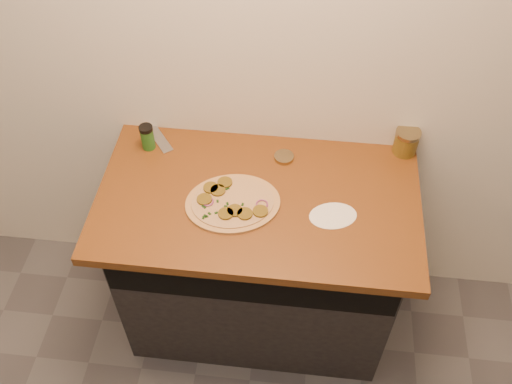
# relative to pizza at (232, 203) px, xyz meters

# --- Properties ---
(cabinet) EXTENTS (1.10, 0.60, 0.86)m
(cabinet) POSITION_rel_pizza_xyz_m (0.09, 0.08, -0.48)
(cabinet) COLOR black
(cabinet) RESTS_ON ground
(countertop) EXTENTS (1.20, 0.70, 0.04)m
(countertop) POSITION_rel_pizza_xyz_m (0.09, 0.05, -0.03)
(countertop) COLOR brown
(countertop) RESTS_ON cabinet
(pizza) EXTENTS (0.41, 0.41, 0.02)m
(pizza) POSITION_rel_pizza_xyz_m (0.00, 0.00, 0.00)
(pizza) COLOR tan
(pizza) RESTS_ON countertop
(chefs_knife) EXTENTS (0.23, 0.28, 0.02)m
(chefs_knife) POSITION_rel_pizza_xyz_m (-0.41, 0.39, -0.00)
(chefs_knife) COLOR #B7BAC1
(chefs_knife) RESTS_ON countertop
(mason_jar_lid) EXTENTS (0.10, 0.10, 0.02)m
(mason_jar_lid) POSITION_rel_pizza_xyz_m (0.17, 0.25, -0.00)
(mason_jar_lid) COLOR #8E7C52
(mason_jar_lid) RESTS_ON countertop
(salsa_jar) EXTENTS (0.10, 0.10, 0.11)m
(salsa_jar) POSITION_rel_pizza_xyz_m (0.64, 0.35, 0.05)
(salsa_jar) COLOR maroon
(salsa_jar) RESTS_ON countertop
(spice_shaker) EXTENTS (0.05, 0.05, 0.11)m
(spice_shaker) POSITION_rel_pizza_xyz_m (-0.37, 0.26, 0.05)
(spice_shaker) COLOR #235C1D
(spice_shaker) RESTS_ON countertop
(flour_spill) EXTENTS (0.22, 0.22, 0.00)m
(flour_spill) POSITION_rel_pizza_xyz_m (0.37, -0.01, -0.01)
(flour_spill) COLOR silver
(flour_spill) RESTS_ON countertop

